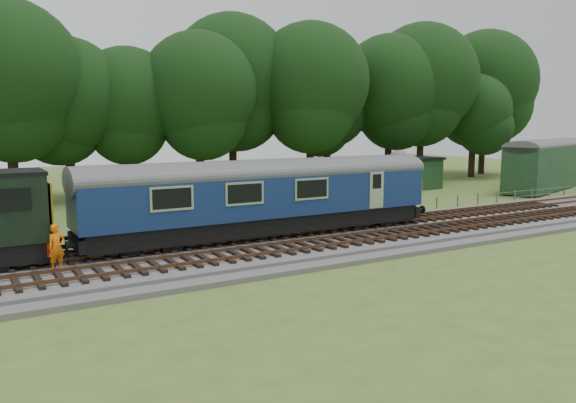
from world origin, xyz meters
TOP-DOWN VIEW (x-y plane):
  - ground at (0.00, 0.00)m, footprint 120.00×120.00m
  - ballast at (0.00, 0.00)m, footprint 70.00×7.00m
  - track_north at (0.00, 1.40)m, footprint 67.20×2.40m
  - track_south at (0.00, -1.60)m, footprint 67.20×2.40m
  - fence at (0.00, 4.50)m, footprint 64.00×0.12m
  - tree_line at (0.00, 22.00)m, footprint 70.00×8.00m
  - dmu_railcar at (-4.72, 1.40)m, footprint 18.05×2.86m
  - worker at (-14.58, -0.29)m, footprint 0.76×0.62m
  - parked_coach at (29.21, 9.29)m, footprint 17.29×8.28m
  - shed at (18.38, 15.26)m, footprint 3.68×3.68m
  - caravan at (28.73, 11.06)m, footprint 4.71×3.21m

SIDE VIEW (x-z plane):
  - ground at x=0.00m, z-range 0.00..0.00m
  - fence at x=0.00m, z-range -0.50..0.50m
  - tree_line at x=0.00m, z-range -9.00..9.00m
  - ballast at x=0.00m, z-range 0.00..0.35m
  - track_north at x=0.00m, z-range 0.31..0.52m
  - track_south at x=0.00m, z-range 0.31..0.52m
  - caravan at x=28.73m, z-range 0.00..2.10m
  - worker at x=-14.58m, z-range 0.35..2.13m
  - shed at x=18.38m, z-range 0.02..2.88m
  - parked_coach at x=29.21m, z-range 0.27..4.67m
  - dmu_railcar at x=-4.72m, z-range 0.67..4.54m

